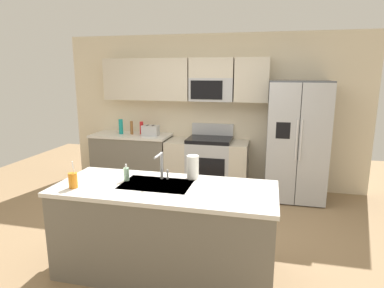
{
  "coord_description": "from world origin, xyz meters",
  "views": [
    {
      "loc": [
        0.99,
        -3.5,
        1.97
      ],
      "look_at": [
        0.01,
        0.6,
        1.05
      ],
      "focal_mm": 30.81,
      "sensor_mm": 36.0,
      "label": 1
    }
  ],
  "objects_px": {
    "toaster": "(150,131)",
    "bottle_red": "(142,128)",
    "sink_faucet": "(161,164)",
    "drink_cup_orange": "(73,180)",
    "range_oven": "(207,164)",
    "bottle_teal": "(121,127)",
    "soap_dispenser": "(126,174)",
    "paper_towel_roll": "(193,167)",
    "pepper_mill": "(132,128)",
    "refrigerator": "(296,141)"
  },
  "relations": [
    {
      "from": "drink_cup_orange",
      "to": "paper_towel_roll",
      "type": "relative_size",
      "value": 1.1
    },
    {
      "from": "bottle_red",
      "to": "drink_cup_orange",
      "type": "xyz_separation_m",
      "value": [
        0.41,
        -2.74,
        -0.04
      ]
    },
    {
      "from": "toaster",
      "to": "bottle_teal",
      "type": "bearing_deg",
      "value": 175.45
    },
    {
      "from": "paper_towel_roll",
      "to": "drink_cup_orange",
      "type": "bearing_deg",
      "value": -152.52
    },
    {
      "from": "range_oven",
      "to": "bottle_red",
      "type": "height_order",
      "value": "bottle_red"
    },
    {
      "from": "toaster",
      "to": "drink_cup_orange",
      "type": "xyz_separation_m",
      "value": [
        0.21,
        -2.63,
        -0.02
      ]
    },
    {
      "from": "bottle_red",
      "to": "paper_towel_roll",
      "type": "distance_m",
      "value": 2.63
    },
    {
      "from": "range_oven",
      "to": "soap_dispenser",
      "type": "relative_size",
      "value": 8.0
    },
    {
      "from": "toaster",
      "to": "paper_towel_roll",
      "type": "bearing_deg",
      "value": -59.35
    },
    {
      "from": "bottle_teal",
      "to": "toaster",
      "type": "bearing_deg",
      "value": -4.55
    },
    {
      "from": "range_oven",
      "to": "pepper_mill",
      "type": "height_order",
      "value": "pepper_mill"
    },
    {
      "from": "pepper_mill",
      "to": "paper_towel_roll",
      "type": "xyz_separation_m",
      "value": [
        1.61,
        -2.14,
        0.0
      ]
    },
    {
      "from": "sink_faucet",
      "to": "paper_towel_roll",
      "type": "height_order",
      "value": "sink_faucet"
    },
    {
      "from": "bottle_teal",
      "to": "bottle_red",
      "type": "distance_m",
      "value": 0.37
    },
    {
      "from": "drink_cup_orange",
      "to": "paper_towel_roll",
      "type": "xyz_separation_m",
      "value": [
        1.03,
        0.54,
        0.05
      ]
    },
    {
      "from": "sink_faucet",
      "to": "bottle_teal",
      "type": "bearing_deg",
      "value": 123.83
    },
    {
      "from": "range_oven",
      "to": "pepper_mill",
      "type": "relative_size",
      "value": 5.83
    },
    {
      "from": "pepper_mill",
      "to": "drink_cup_orange",
      "type": "height_order",
      "value": "drink_cup_orange"
    },
    {
      "from": "range_oven",
      "to": "paper_towel_roll",
      "type": "bearing_deg",
      "value": -83.33
    },
    {
      "from": "toaster",
      "to": "pepper_mill",
      "type": "height_order",
      "value": "pepper_mill"
    },
    {
      "from": "toaster",
      "to": "sink_faucet",
      "type": "relative_size",
      "value": 0.99
    },
    {
      "from": "sink_faucet",
      "to": "refrigerator",
      "type": "bearing_deg",
      "value": 56.22
    },
    {
      "from": "refrigerator",
      "to": "soap_dispenser",
      "type": "bearing_deg",
      "value": -128.16
    },
    {
      "from": "sink_faucet",
      "to": "paper_towel_roll",
      "type": "xyz_separation_m",
      "value": [
        0.3,
        0.12,
        -0.05
      ]
    },
    {
      "from": "bottle_red",
      "to": "paper_towel_roll",
      "type": "xyz_separation_m",
      "value": [
        1.44,
        -2.2,
        0.01
      ]
    },
    {
      "from": "drink_cup_orange",
      "to": "pepper_mill",
      "type": "bearing_deg",
      "value": 102.07
    },
    {
      "from": "pepper_mill",
      "to": "sink_faucet",
      "type": "distance_m",
      "value": 2.61
    },
    {
      "from": "toaster",
      "to": "soap_dispenser",
      "type": "bearing_deg",
      "value": -75.36
    },
    {
      "from": "sink_faucet",
      "to": "drink_cup_orange",
      "type": "relative_size",
      "value": 1.07
    },
    {
      "from": "pepper_mill",
      "to": "bottle_teal",
      "type": "relative_size",
      "value": 0.89
    },
    {
      "from": "bottle_teal",
      "to": "paper_towel_roll",
      "type": "relative_size",
      "value": 1.09
    },
    {
      "from": "range_oven",
      "to": "refrigerator",
      "type": "bearing_deg",
      "value": -2.91
    },
    {
      "from": "range_oven",
      "to": "sink_faucet",
      "type": "xyz_separation_m",
      "value": [
        -0.05,
        -2.26,
        0.62
      ]
    },
    {
      "from": "pepper_mill",
      "to": "bottle_teal",
      "type": "distance_m",
      "value": 0.2
    },
    {
      "from": "range_oven",
      "to": "drink_cup_orange",
      "type": "height_order",
      "value": "drink_cup_orange"
    },
    {
      "from": "toaster",
      "to": "bottle_red",
      "type": "xyz_separation_m",
      "value": [
        -0.2,
        0.11,
        0.02
      ]
    },
    {
      "from": "refrigerator",
      "to": "bottle_teal",
      "type": "height_order",
      "value": "refrigerator"
    },
    {
      "from": "bottle_red",
      "to": "drink_cup_orange",
      "type": "height_order",
      "value": "drink_cup_orange"
    },
    {
      "from": "bottle_teal",
      "to": "soap_dispenser",
      "type": "bearing_deg",
      "value": -63.56
    },
    {
      "from": "toaster",
      "to": "sink_faucet",
      "type": "distance_m",
      "value": 2.4
    },
    {
      "from": "paper_towel_roll",
      "to": "pepper_mill",
      "type": "bearing_deg",
      "value": 126.89
    },
    {
      "from": "toaster",
      "to": "refrigerator",
      "type": "bearing_deg",
      "value": -0.46
    },
    {
      "from": "soap_dispenser",
      "to": "refrigerator",
      "type": "bearing_deg",
      "value": 51.84
    },
    {
      "from": "sink_faucet",
      "to": "soap_dispenser",
      "type": "distance_m",
      "value": 0.37
    },
    {
      "from": "refrigerator",
      "to": "sink_faucet",
      "type": "relative_size",
      "value": 6.56
    },
    {
      "from": "refrigerator",
      "to": "toaster",
      "type": "height_order",
      "value": "refrigerator"
    },
    {
      "from": "toaster",
      "to": "bottle_teal",
      "type": "xyz_separation_m",
      "value": [
        -0.57,
        0.05,
        0.04
      ]
    },
    {
      "from": "paper_towel_roll",
      "to": "bottle_red",
      "type": "bearing_deg",
      "value": 123.28
    },
    {
      "from": "sink_faucet",
      "to": "soap_dispenser",
      "type": "height_order",
      "value": "sink_faucet"
    },
    {
      "from": "bottle_red",
      "to": "paper_towel_roll",
      "type": "relative_size",
      "value": 0.93
    }
  ]
}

